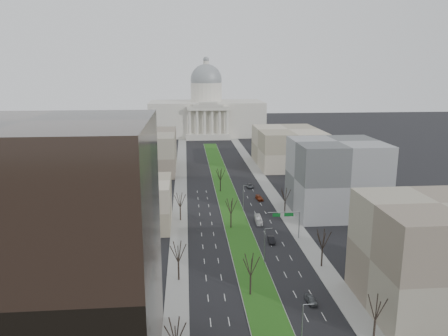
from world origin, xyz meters
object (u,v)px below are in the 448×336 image
car_grey_far (250,186)px  box_van (258,220)px  car_grey_near (311,300)px  car_red (259,198)px  car_black (271,240)px

car_grey_far → box_van: bearing=-96.0°
car_grey_near → car_red: car_red is taller
car_black → car_grey_far: (2.28, 56.85, -0.05)m
car_grey_near → car_grey_far: bearing=86.3°
car_grey_far → box_van: 41.16m
car_grey_far → box_van: (-3.23, -41.03, 0.31)m
box_van → car_red: bearing=82.5°
car_grey_far → box_van: size_ratio=0.70×
car_black → car_red: car_black is taller
car_grey_far → box_van: box_van is taller
car_black → car_grey_far: car_black is taller
car_grey_near → box_van: 48.07m
car_grey_near → car_red: 72.00m
car_red → box_van: (-4.31, -24.00, 0.30)m
car_grey_near → car_red: (1.38, 71.99, 0.01)m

